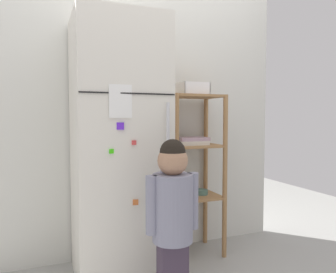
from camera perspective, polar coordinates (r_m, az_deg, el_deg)
name	(u,v)px	position (r m, az deg, el deg)	size (l,w,h in m)	color
ground_plane	(152,268)	(2.49, -2.92, -22.26)	(6.00, 6.00, 0.00)	#999993
kitchen_wall_back	(138,112)	(2.56, -5.40, 4.28)	(2.45, 0.03, 2.24)	silver
refrigerator	(119,148)	(2.21, -8.70, -2.07)	(0.59, 0.60, 1.74)	silver
child_standing	(172,207)	(1.82, 0.80, -12.42)	(0.31, 0.23, 0.96)	#423547
pantry_shelf_unit	(192,159)	(2.53, 4.26, -4.04)	(0.44, 0.35, 1.25)	#9E7247
fruit_bin	(192,90)	(2.52, 4.28, 8.17)	(0.21, 0.18, 0.09)	white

